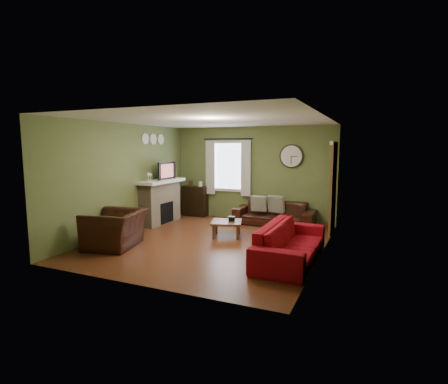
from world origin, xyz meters
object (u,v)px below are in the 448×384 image
at_px(sofa_red, 291,242).
at_px(sofa_brown, 274,213).
at_px(armchair, 115,229).
at_px(bookshelf, 195,201).
at_px(coffee_table, 227,229).

bearing_deg(sofa_red, sofa_brown, 21.46).
bearing_deg(sofa_red, armchair, 99.92).
height_order(sofa_brown, armchair, armchair).
bearing_deg(sofa_brown, sofa_red, -68.54).
bearing_deg(sofa_brown, armchair, -126.20).
distance_m(sofa_red, armchair, 3.54).
height_order(bookshelf, sofa_red, bookshelf).
relative_size(armchair, coffee_table, 1.72).
bearing_deg(bookshelf, sofa_red, -39.64).
bearing_deg(coffee_table, armchair, -135.81).
bearing_deg(armchair, bookshelf, 167.84).
height_order(armchair, coffee_table, armchair).
xyz_separation_m(bookshelf, coffee_table, (1.83, -1.86, -0.26)).
height_order(bookshelf, armchair, bookshelf).
relative_size(sofa_brown, sofa_red, 0.92).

